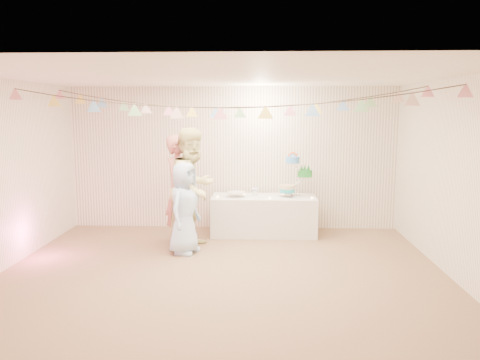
{
  "coord_description": "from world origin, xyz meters",
  "views": [
    {
      "loc": [
        0.5,
        -6.05,
        2.17
      ],
      "look_at": [
        0.2,
        0.8,
        1.15
      ],
      "focal_mm": 35.0,
      "sensor_mm": 36.0,
      "label": 1
    }
  ],
  "objects_px": {
    "cake_stand": "(296,172)",
    "person_adult_a": "(180,190)",
    "person_child": "(184,208)",
    "table": "(264,215)",
    "person_adult_b": "(193,188)"
  },
  "relations": [
    {
      "from": "table",
      "to": "person_child",
      "type": "bearing_deg",
      "value": -136.92
    },
    {
      "from": "cake_stand",
      "to": "person_adult_a",
      "type": "bearing_deg",
      "value": -161.63
    },
    {
      "from": "person_adult_b",
      "to": "table",
      "type": "bearing_deg",
      "value": -23.07
    },
    {
      "from": "person_adult_b",
      "to": "person_child",
      "type": "xyz_separation_m",
      "value": [
        -0.09,
        -0.33,
        -0.25
      ]
    },
    {
      "from": "person_child",
      "to": "cake_stand",
      "type": "bearing_deg",
      "value": -36.77
    },
    {
      "from": "table",
      "to": "person_adult_b",
      "type": "height_order",
      "value": "person_adult_b"
    },
    {
      "from": "person_adult_a",
      "to": "person_child",
      "type": "relative_size",
      "value": 1.27
    },
    {
      "from": "table",
      "to": "cake_stand",
      "type": "height_order",
      "value": "cake_stand"
    },
    {
      "from": "table",
      "to": "person_adult_a",
      "type": "distance_m",
      "value": 1.6
    },
    {
      "from": "cake_stand",
      "to": "person_adult_b",
      "type": "xyz_separation_m",
      "value": [
        -1.68,
        -0.86,
        -0.16
      ]
    },
    {
      "from": "table",
      "to": "cake_stand",
      "type": "xyz_separation_m",
      "value": [
        0.55,
        0.05,
        0.77
      ]
    },
    {
      "from": "cake_stand",
      "to": "person_child",
      "type": "height_order",
      "value": "cake_stand"
    },
    {
      "from": "cake_stand",
      "to": "person_adult_a",
      "type": "height_order",
      "value": "person_adult_a"
    },
    {
      "from": "table",
      "to": "person_adult_a",
      "type": "relative_size",
      "value": 1.02
    },
    {
      "from": "cake_stand",
      "to": "person_adult_a",
      "type": "distance_m",
      "value": 2.04
    }
  ]
}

